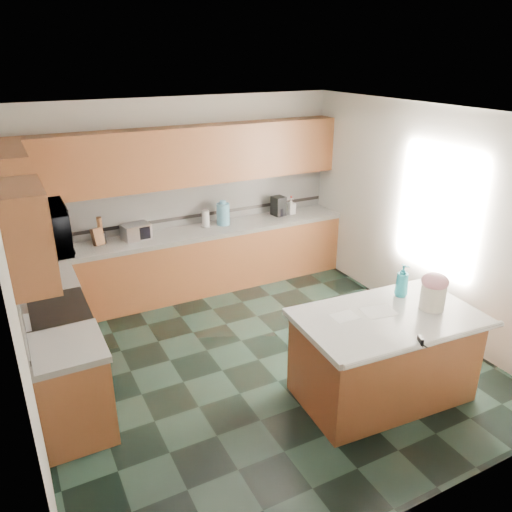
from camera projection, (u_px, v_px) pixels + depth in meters
floor at (258, 360)px, 5.67m from camera, size 4.60×4.60×0.00m
ceiling at (259, 115)px, 4.63m from camera, size 4.60×4.60×0.00m
wall_back at (183, 196)px, 7.05m from camera, size 4.60×0.04×2.70m
wall_front at (424, 366)px, 3.25m from camera, size 4.60×0.04×2.70m
wall_left at (13, 297)px, 4.17m from camera, size 0.04×4.60×2.70m
wall_right at (425, 217)px, 6.14m from camera, size 0.04×4.60×2.70m
back_base_cab at (194, 263)px, 7.14m from camera, size 4.60×0.60×0.86m
back_countertop at (192, 233)px, 6.97m from camera, size 4.60×0.64×0.06m
back_upper_cab at (185, 156)px, 6.68m from camera, size 4.60×0.33×0.78m
back_backsplash at (184, 204)px, 7.07m from camera, size 4.60×0.02×0.63m
back_accent_band at (185, 217)px, 7.14m from camera, size 4.60×0.01×0.05m
left_base_cab_rear at (52, 317)px, 5.71m from camera, size 0.60×0.82×0.86m
left_counter_rear at (45, 280)px, 5.54m from camera, size 0.64×0.82×0.06m
left_base_cab_front at (73, 392)px, 4.46m from camera, size 0.60×0.72×0.86m
left_counter_front at (65, 348)px, 4.28m from camera, size 0.64×0.72×0.06m
left_backsplash at (16, 283)px, 4.67m from camera, size 0.02×2.30×0.63m
left_accent_band at (20, 301)px, 4.75m from camera, size 0.01×2.30×0.05m
left_upper_cab_rear at (14, 187)px, 5.19m from camera, size 0.33×1.09×0.78m
left_upper_cab_front at (27, 236)px, 3.82m from camera, size 0.33×0.72×0.78m
range_body at (61, 350)px, 5.06m from camera, size 0.60×0.76×0.88m
range_oven_door at (91, 346)px, 5.20m from camera, size 0.02×0.68×0.55m
range_cooktop at (54, 310)px, 4.88m from camera, size 0.62×0.78×0.04m
range_handle at (89, 313)px, 5.07m from camera, size 0.02×0.66×0.02m
range_backguard at (23, 305)px, 4.73m from camera, size 0.06×0.76×0.18m
microwave at (40, 230)px, 4.57m from camera, size 0.50×0.73×0.41m
island_base at (383, 358)px, 4.94m from camera, size 1.70×1.05×0.86m
island_top at (388, 318)px, 4.77m from camera, size 1.81×1.15×0.06m
island_bullnose at (428, 344)px, 4.34m from camera, size 1.74×0.18×0.06m
treat_jar at (433, 297)px, 4.83m from camera, size 0.31×0.31×0.25m
treat_jar_lid at (435, 281)px, 4.77m from camera, size 0.26×0.26×0.16m
treat_jar_knob at (436, 276)px, 4.75m from camera, size 0.09×0.03×0.03m
treat_jar_knob_end_l at (433, 277)px, 4.73m from camera, size 0.05×0.05×0.05m
treat_jar_knob_end_r at (439, 275)px, 4.77m from camera, size 0.05×0.05×0.05m
soap_bottle_island at (402, 280)px, 5.06m from camera, size 0.15×0.15×0.35m
paper_sheet_a at (379, 312)px, 4.81m from camera, size 0.35×0.28×0.00m
paper_sheet_b at (345, 316)px, 4.72m from camera, size 0.25×0.20×0.00m
clamp_body at (420, 341)px, 4.31m from camera, size 0.06×0.09×0.08m
clamp_handle at (425, 346)px, 4.27m from camera, size 0.01×0.06×0.01m
knife_block at (98, 237)px, 6.41m from camera, size 0.16×0.19×0.25m
utensil_crock at (101, 238)px, 6.48m from camera, size 0.12×0.12×0.15m
utensil_bundle at (100, 225)px, 6.41m from camera, size 0.07×0.07×0.21m
toaster_oven at (136, 231)px, 6.63m from camera, size 0.39×0.30×0.21m
toaster_oven_door at (138, 234)px, 6.54m from camera, size 0.32×0.01×0.17m
paper_towel at (206, 218)px, 7.10m from camera, size 0.11×0.11×0.24m
paper_towel_base at (206, 226)px, 7.14m from camera, size 0.16×0.16×0.01m
water_jug at (223, 214)px, 7.16m from camera, size 0.19×0.19×0.31m
water_jug_neck at (223, 202)px, 7.09m from camera, size 0.09×0.09×0.04m
coffee_maker at (278, 206)px, 7.57m from camera, size 0.20×0.21×0.29m
coffee_carafe at (280, 212)px, 7.57m from camera, size 0.12×0.12×0.12m
soap_bottle_back at (291, 206)px, 7.64m from camera, size 0.13×0.13×0.25m
soap_back_cap at (291, 197)px, 7.59m from camera, size 0.02×0.02×0.03m
window_light_proxy at (438, 210)px, 5.90m from camera, size 0.02×1.40×1.10m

